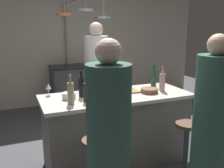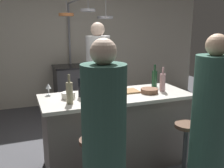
{
  "view_description": "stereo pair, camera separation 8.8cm",
  "coord_description": "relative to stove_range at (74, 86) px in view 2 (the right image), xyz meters",
  "views": [
    {
      "loc": [
        -1.17,
        -2.68,
        1.71
      ],
      "look_at": [
        0.0,
        0.15,
        1.0
      ],
      "focal_mm": 40.48,
      "sensor_mm": 36.0,
      "label": 1
    },
    {
      "loc": [
        -1.09,
        -2.71,
        1.71
      ],
      "look_at": [
        0.0,
        0.15,
        1.0
      ],
      "focal_mm": 40.48,
      "sensor_mm": 36.0,
      "label": 2
    }
  ],
  "objects": [
    {
      "name": "overhead_pot_rack",
      "position": [
        0.03,
        -0.61,
        1.24
      ],
      "size": [
        0.9,
        1.52,
        2.17
      ],
      "color": "gray",
      "rests_on": "ground_plane"
    },
    {
      "name": "wine_glass_near_left_guest",
      "position": [
        -0.76,
        -2.18,
        0.56
      ],
      "size": [
        0.07,
        0.07,
        0.15
      ],
      "color": "silver",
      "rests_on": "kitchen_island"
    },
    {
      "name": "wine_glass_by_chef",
      "position": [
        -0.01,
        -2.65,
        0.56
      ],
      "size": [
        0.07,
        0.07,
        0.15
      ],
      "color": "silver",
      "rests_on": "kitchen_island"
    },
    {
      "name": "mixing_bowl_wooden",
      "position": [
        0.41,
        -2.52,
        0.48
      ],
      "size": [
        0.21,
        0.21,
        0.06
      ],
      "primitive_type": "cylinder",
      "color": "brown",
      "rests_on": "kitchen_island"
    },
    {
      "name": "pepper_mill",
      "position": [
        -0.43,
        -2.59,
        0.56
      ],
      "size": [
        0.05,
        0.05,
        0.21
      ],
      "primitive_type": "cylinder",
      "color": "#382319",
      "rests_on": "kitchen_island"
    },
    {
      "name": "wine_bottle_white",
      "position": [
        -0.59,
        -2.6,
        0.58
      ],
      "size": [
        0.07,
        0.07,
        0.31
      ],
      "color": "gray",
      "rests_on": "kitchen_island"
    },
    {
      "name": "bar_stool_right",
      "position": [
        0.57,
        -3.07,
        -0.07
      ],
      "size": [
        0.28,
        0.28,
        0.68
      ],
      "color": "#4C4C51",
      "rests_on": "ground_plane"
    },
    {
      "name": "kitchen_island",
      "position": [
        0.0,
        -2.45,
        0.01
      ],
      "size": [
        1.8,
        0.72,
        0.9
      ],
      "color": "slate",
      "rests_on": "ground_plane"
    },
    {
      "name": "ground_plane",
      "position": [
        0.0,
        -2.45,
        -0.45
      ],
      "size": [
        9.0,
        9.0,
        0.0
      ],
      "primitive_type": "plane",
      "color": "#4C4C51"
    },
    {
      "name": "wine_glass_near_right_guest",
      "position": [
        0.7,
        -2.36,
        0.56
      ],
      "size": [
        0.07,
        0.07,
        0.15
      ],
      "color": "silver",
      "rests_on": "kitchen_island"
    },
    {
      "name": "cutting_board",
      "position": [
        0.15,
        -2.38,
        0.46
      ],
      "size": [
        0.32,
        0.22,
        0.02
      ],
      "primitive_type": "cube",
      "color": "#997047",
      "rests_on": "kitchen_island"
    },
    {
      "name": "wine_bottle_green",
      "position": [
        0.64,
        -2.24,
        0.57
      ],
      "size": [
        0.07,
        0.07,
        0.3
      ],
      "color": "#193D23",
      "rests_on": "kitchen_island"
    },
    {
      "name": "wine_bottle_dark",
      "position": [
        -0.41,
        -2.37,
        0.57
      ],
      "size": [
        0.07,
        0.07,
        0.31
      ],
      "color": "black",
      "rests_on": "kitchen_island"
    },
    {
      "name": "guest_right",
      "position": [
        0.56,
        -3.41,
        0.32
      ],
      "size": [
        0.35,
        0.35,
        1.64
      ],
      "color": "#33594C",
      "rests_on": "ground_plane"
    },
    {
      "name": "guest_left",
      "position": [
        -0.5,
        -3.45,
        0.31
      ],
      "size": [
        0.34,
        0.34,
        1.63
      ],
      "color": "#33594C",
      "rests_on": "ground_plane"
    },
    {
      "name": "wine_bottle_rose",
      "position": [
        0.61,
        -2.49,
        0.57
      ],
      "size": [
        0.07,
        0.07,
        0.31
      ],
      "color": "#B78C8E",
      "rests_on": "kitchen_island"
    },
    {
      "name": "stove_range",
      "position": [
        0.0,
        0.0,
        0.0
      ],
      "size": [
        0.8,
        0.64,
        0.89
      ],
      "color": "#47474C",
      "rests_on": "ground_plane"
    },
    {
      "name": "chef",
      "position": [
        0.09,
        -1.44,
        0.37
      ],
      "size": [
        0.37,
        0.37,
        1.76
      ],
      "color": "white",
      "rests_on": "ground_plane"
    },
    {
      "name": "mixing_bowl_blue",
      "position": [
        -0.26,
        -2.47,
        0.48
      ],
      "size": [
        0.14,
        0.14,
        0.06
      ],
      "primitive_type": "cylinder",
      "color": "#334C6B",
      "rests_on": "kitchen_island"
    },
    {
      "name": "mixing_bowl_ceramic",
      "position": [
        -0.57,
        -2.41,
        0.49
      ],
      "size": [
        0.15,
        0.15,
        0.07
      ],
      "primitive_type": "cylinder",
      "color": "silver",
      "rests_on": "kitchen_island"
    },
    {
      "name": "back_wall",
      "position": [
        0.0,
        0.4,
        0.85
      ],
      "size": [
        6.4,
        0.16,
        2.6
      ],
      "primitive_type": "cube",
      "color": "beige",
      "rests_on": "ground_plane"
    }
  ]
}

